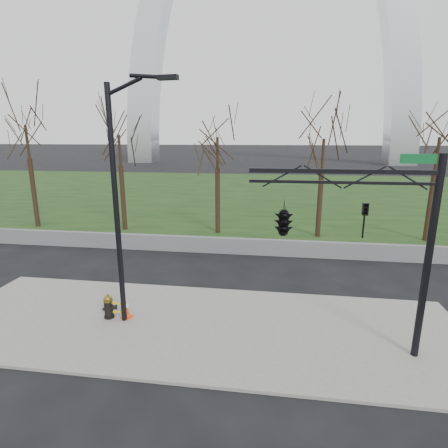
# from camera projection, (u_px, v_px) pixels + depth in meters

# --- Properties ---
(ground) EXTENTS (500.00, 500.00, 0.00)m
(ground) POSITION_uv_depth(u_px,v_px,m) (197.00, 327.00, 12.27)
(ground) COLOR black
(ground) RESTS_ON ground
(sidewalk) EXTENTS (18.00, 6.00, 0.10)m
(sidewalk) POSITION_uv_depth(u_px,v_px,m) (197.00, 326.00, 12.26)
(sidewalk) COLOR slate
(sidewalk) RESTS_ON ground
(grass_strip) EXTENTS (120.00, 40.00, 0.06)m
(grass_strip) POSITION_uv_depth(u_px,v_px,m) (253.00, 192.00, 41.07)
(grass_strip) COLOR black
(grass_strip) RESTS_ON ground
(guardrail) EXTENTS (60.00, 0.30, 0.90)m
(guardrail) POSITION_uv_depth(u_px,v_px,m) (228.00, 246.00, 19.84)
(guardrail) COLOR #59595B
(guardrail) RESTS_ON ground
(gateway_arch) EXTENTS (66.00, 6.00, 65.00)m
(gateway_arch) POSITION_uv_depth(u_px,v_px,m) (269.00, 11.00, 76.40)
(gateway_arch) COLOR silver
(gateway_arch) RESTS_ON ground
(tree_row) EXTENTS (36.96, 4.00, 7.77)m
(tree_row) POSITION_uv_depth(u_px,v_px,m) (168.00, 175.00, 23.48)
(tree_row) COLOR black
(tree_row) RESTS_ON ground
(fire_hydrant) EXTENTS (0.56, 0.38, 0.90)m
(fire_hydrant) POSITION_uv_depth(u_px,v_px,m) (109.00, 307.00, 12.61)
(fire_hydrant) COLOR black
(fire_hydrant) RESTS_ON sidewalk
(traffic_cone) EXTENTS (0.43, 0.43, 0.66)m
(traffic_cone) POSITION_uv_depth(u_px,v_px,m) (126.00, 309.00, 12.63)
(traffic_cone) COLOR #EB400C
(traffic_cone) RESTS_ON sidewalk
(street_light) EXTENTS (2.39, 0.50, 8.21)m
(street_light) POSITION_uv_depth(u_px,v_px,m) (121.00, 191.00, 11.38)
(street_light) COLOR black
(street_light) RESTS_ON ground
(traffic_signal_mast) EXTENTS (5.10, 2.49, 6.00)m
(traffic_signal_mast) POSITION_uv_depth(u_px,v_px,m) (311.00, 219.00, 9.97)
(traffic_signal_mast) COLOR black
(traffic_signal_mast) RESTS_ON ground
(caution_tape) EXTENTS (0.62, 0.17, 0.46)m
(caution_tape) POSITION_uv_depth(u_px,v_px,m) (117.00, 308.00, 12.57)
(caution_tape) COLOR yellow
(caution_tape) RESTS_ON ground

